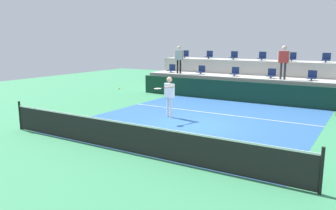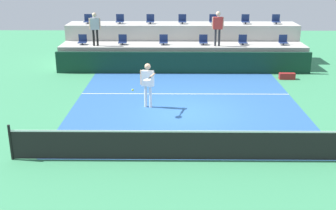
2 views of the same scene
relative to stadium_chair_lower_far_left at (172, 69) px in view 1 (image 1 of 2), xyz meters
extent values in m
plane|color=#388456|center=(5.34, -7.23, -1.46)|extent=(40.00, 40.00, 0.00)
cube|color=#285693|center=(5.34, -6.23, -1.46)|extent=(9.00, 10.00, 0.01)
cube|color=white|center=(5.34, -4.83, -1.46)|extent=(9.00, 0.06, 0.00)
cylinder|color=black|center=(0.14, -11.23, -0.93)|extent=(0.08, 0.08, 1.07)
cylinder|color=black|center=(10.54, -11.23, -0.93)|extent=(0.08, 0.08, 1.07)
cube|color=black|center=(5.34, -11.23, -1.01)|extent=(10.40, 0.01, 0.87)
cube|color=white|center=(5.34, -11.23, -0.57)|extent=(10.40, 0.02, 0.05)
cube|color=#0F3323|center=(5.34, -1.23, -0.91)|extent=(13.00, 0.16, 1.10)
cube|color=#ADAAA3|center=(5.34, 0.07, -0.84)|extent=(13.00, 1.80, 1.25)
cube|color=#ADAAA3|center=(5.34, 1.87, -0.41)|extent=(13.00, 1.80, 2.10)
cylinder|color=#2D2D33|center=(0.00, -0.08, -0.16)|extent=(0.08, 0.08, 0.10)
cube|color=navy|center=(0.00, -0.08, -0.09)|extent=(0.44, 0.40, 0.04)
cube|color=navy|center=(0.00, 0.10, 0.12)|extent=(0.44, 0.04, 0.38)
cylinder|color=#2D2D33|center=(2.14, -0.08, -0.16)|extent=(0.08, 0.08, 0.10)
cube|color=navy|center=(2.14, -0.08, -0.09)|extent=(0.44, 0.40, 0.04)
cube|color=navy|center=(2.14, 0.10, 0.12)|extent=(0.44, 0.04, 0.38)
cylinder|color=#2D2D33|center=(4.32, -0.08, -0.16)|extent=(0.08, 0.08, 0.10)
cube|color=navy|center=(4.32, -0.08, -0.09)|extent=(0.44, 0.40, 0.04)
cube|color=navy|center=(4.32, 0.10, 0.12)|extent=(0.44, 0.04, 0.38)
cylinder|color=#2D2D33|center=(6.43, -0.08, -0.16)|extent=(0.08, 0.08, 0.10)
cube|color=navy|center=(6.43, -0.08, -0.09)|extent=(0.44, 0.40, 0.04)
cube|color=navy|center=(6.43, 0.10, 0.12)|extent=(0.44, 0.04, 0.38)
cylinder|color=#2D2D33|center=(8.53, -0.08, -0.16)|extent=(0.08, 0.08, 0.10)
cube|color=navy|center=(8.53, -0.08, -0.09)|extent=(0.44, 0.40, 0.04)
cube|color=navy|center=(8.53, 0.10, 0.12)|extent=(0.44, 0.04, 0.38)
cylinder|color=#2D2D33|center=(0.01, 1.72, 0.69)|extent=(0.08, 0.08, 0.10)
cube|color=navy|center=(0.01, 1.72, 0.76)|extent=(0.44, 0.40, 0.04)
cube|color=navy|center=(0.01, 1.90, 0.97)|extent=(0.44, 0.04, 0.38)
cylinder|color=#2D2D33|center=(1.82, 1.72, 0.69)|extent=(0.08, 0.08, 0.10)
cube|color=navy|center=(1.82, 1.72, 0.76)|extent=(0.44, 0.40, 0.04)
cube|color=navy|center=(1.82, 1.90, 0.97)|extent=(0.44, 0.04, 0.38)
cylinder|color=#2D2D33|center=(3.54, 1.72, 0.69)|extent=(0.08, 0.08, 0.10)
cube|color=navy|center=(3.54, 1.72, 0.76)|extent=(0.44, 0.40, 0.04)
cube|color=navy|center=(3.54, 1.90, 0.97)|extent=(0.44, 0.04, 0.38)
cylinder|color=#2D2D33|center=(5.35, 1.72, 0.69)|extent=(0.08, 0.08, 0.10)
cube|color=navy|center=(5.35, 1.72, 0.76)|extent=(0.44, 0.40, 0.04)
cube|color=navy|center=(5.35, 1.90, 0.97)|extent=(0.44, 0.04, 0.38)
cylinder|color=#2D2D33|center=(7.10, 1.72, 0.69)|extent=(0.08, 0.08, 0.10)
cube|color=navy|center=(7.10, 1.72, 0.76)|extent=(0.44, 0.40, 0.04)
cube|color=navy|center=(7.10, 1.90, 0.97)|extent=(0.44, 0.04, 0.38)
cylinder|color=#2D2D33|center=(8.92, 1.72, 0.69)|extent=(0.08, 0.08, 0.10)
cube|color=navy|center=(8.92, 1.72, 0.76)|extent=(0.44, 0.40, 0.04)
cube|color=navy|center=(8.92, 1.90, 0.97)|extent=(0.44, 0.04, 0.38)
cylinder|color=white|center=(3.74, -6.53, -1.03)|extent=(0.13, 0.13, 0.87)
cylinder|color=white|center=(3.94, -6.58, -1.03)|extent=(0.13, 0.13, 0.87)
cube|color=white|center=(3.84, -6.56, -0.29)|extent=(0.50, 0.29, 0.61)
sphere|color=tan|center=(3.84, -6.56, 0.18)|extent=(0.28, 0.28, 0.23)
cylinder|color=tan|center=(3.58, -6.49, -0.27)|extent=(0.09, 0.09, 0.58)
cylinder|color=tan|center=(4.03, -6.89, -0.09)|extent=(0.20, 0.55, 0.07)
cylinder|color=black|center=(3.94, -7.25, -0.09)|extent=(0.10, 0.26, 0.04)
ellipsoid|color=silver|center=(3.87, -7.52, -0.09)|extent=(0.33, 0.37, 0.03)
cylinder|color=black|center=(0.68, -0.40, 0.21)|extent=(0.12, 0.12, 0.84)
cylinder|color=black|center=(0.87, -0.37, 0.21)|extent=(0.12, 0.12, 0.84)
cube|color=#B2B2B7|center=(0.77, -0.38, 0.93)|extent=(0.48, 0.24, 0.60)
sphere|color=beige|center=(0.77, -0.38, 1.38)|extent=(0.26, 0.26, 0.23)
cylinder|color=beige|center=(0.51, -0.42, 0.94)|extent=(0.08, 0.08, 0.56)
cylinder|color=beige|center=(1.03, -0.35, 0.94)|extent=(0.08, 0.08, 0.56)
cylinder|color=#2D2D33|center=(7.03, -0.39, 0.22)|extent=(0.12, 0.12, 0.88)
cylinder|color=#2D2D33|center=(7.23, -0.38, 0.22)|extent=(0.12, 0.12, 0.88)
cube|color=red|center=(7.13, -0.38, 0.97)|extent=(0.49, 0.21, 0.62)
sphere|color=beige|center=(7.13, -0.38, 1.45)|extent=(0.25, 0.25, 0.24)
cylinder|color=beige|center=(6.86, -0.40, 0.99)|extent=(0.07, 0.07, 0.58)
cylinder|color=beige|center=(7.40, -0.37, 0.99)|extent=(0.07, 0.07, 0.58)
sphere|color=#CCE033|center=(3.53, -9.50, 0.13)|extent=(0.07, 0.07, 0.07)
camera|label=1|loc=(11.32, -18.80, 1.83)|focal=36.05mm
camera|label=2|loc=(4.78, -22.30, 4.01)|focal=45.13mm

